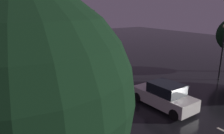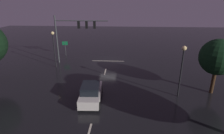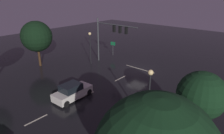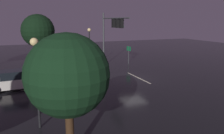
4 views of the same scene
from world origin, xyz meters
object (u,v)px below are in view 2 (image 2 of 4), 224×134
object	(u,v)px
traffic_signal_assembly	(74,30)
tree_left_near	(218,57)
car_approaching	(91,93)
street_lamp_left_kerb	(182,62)
route_sign	(65,45)
street_lamp_right_kerb	(54,43)

from	to	relation	value
traffic_signal_assembly	tree_left_near	xyz separation A→B (m)	(-16.12, 8.48, -1.14)
tree_left_near	car_approaching	bearing A→B (deg)	10.89
street_lamp_left_kerb	route_sign	size ratio (longest dim) A/B	2.06
traffic_signal_assembly	car_approaching	size ratio (longest dim) A/B	1.71
street_lamp_left_kerb	tree_left_near	distance (m)	3.76
traffic_signal_assembly	route_sign	size ratio (longest dim) A/B	3.05
street_lamp_left_kerb	street_lamp_right_kerb	distance (m)	16.70
street_lamp_right_kerb	tree_left_near	size ratio (longest dim) A/B	0.90
street_lamp_right_kerb	route_sign	xyz separation A→B (m)	(0.34, -5.76, -1.73)
car_approaching	street_lamp_right_kerb	xyz separation A→B (m)	(6.52, -8.77, 2.72)
car_approaching	tree_left_near	world-z (taller)	tree_left_near
street_lamp_left_kerb	tree_left_near	bearing A→B (deg)	-164.45
street_lamp_right_kerb	tree_left_near	xyz separation A→B (m)	(-18.56, 6.46, 0.28)
traffic_signal_assembly	tree_left_near	world-z (taller)	traffic_signal_assembly
street_lamp_left_kerb	car_approaching	bearing A→B (deg)	8.84
car_approaching	tree_left_near	distance (m)	12.62
street_lamp_left_kerb	street_lamp_right_kerb	world-z (taller)	street_lamp_left_kerb
traffic_signal_assembly	street_lamp_left_kerb	size ratio (longest dim) A/B	1.48
car_approaching	street_lamp_left_kerb	size ratio (longest dim) A/B	0.87
street_lamp_left_kerb	street_lamp_right_kerb	size ratio (longest dim) A/B	1.02
traffic_signal_assembly	street_lamp_right_kerb	bearing A→B (deg)	39.77
route_sign	street_lamp_left_kerb	bearing A→B (deg)	139.14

